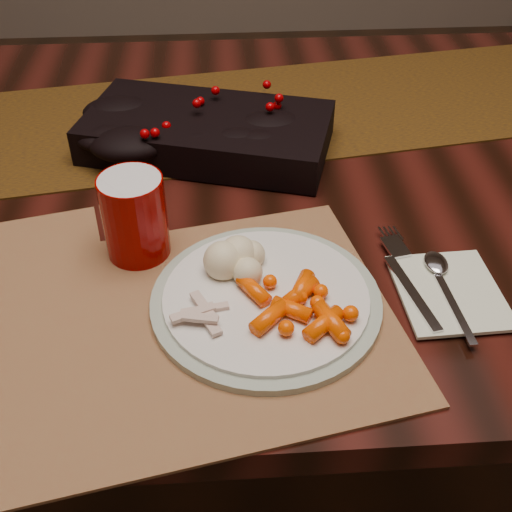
{
  "coord_description": "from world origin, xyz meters",
  "views": [
    {
      "loc": [
        -0.07,
        -0.83,
        1.27
      ],
      "look_at": [
        -0.03,
        -0.27,
        0.8
      ],
      "focal_mm": 45.0,
      "sensor_mm": 36.0,
      "label": 1
    }
  ],
  "objects": [
    {
      "name": "red_cup",
      "position": [
        -0.18,
        -0.2,
        0.81
      ],
      "size": [
        0.1,
        0.1,
        0.11
      ],
      "primitive_type": "cylinder",
      "rotation": [
        0.0,
        0.0,
        -0.32
      ],
      "color": "#7E0200",
      "rests_on": "placemat_main"
    },
    {
      "name": "floor",
      "position": [
        0.0,
        0.0,
        0.0
      ],
      "size": [
        5.0,
        5.0,
        0.0
      ],
      "primitive_type": "plane",
      "color": "black",
      "rests_on": "ground"
    },
    {
      "name": "mashed_potatoes",
      "position": [
        -0.06,
        -0.26,
        0.79
      ],
      "size": [
        0.09,
        0.08,
        0.05
      ],
      "primitive_type": null,
      "rotation": [
        0.0,
        0.0,
        0.02
      ],
      "color": "#DCC378",
      "rests_on": "dinner_plate"
    },
    {
      "name": "dining_table",
      "position": [
        0.0,
        0.0,
        0.38
      ],
      "size": [
        1.8,
        1.0,
        0.75
      ],
      "primitive_type": "cube",
      "color": "black",
      "rests_on": "floor"
    },
    {
      "name": "dinner_plate",
      "position": [
        -0.02,
        -0.31,
        0.76
      ],
      "size": [
        0.3,
        0.3,
        0.01
      ],
      "primitive_type": "cylinder",
      "rotation": [
        0.0,
        0.0,
        -0.14
      ],
      "color": "white",
      "rests_on": "placemat_main"
    },
    {
      "name": "fork",
      "position": [
        0.15,
        -0.28,
        0.76
      ],
      "size": [
        0.06,
        0.17,
        0.0
      ],
      "primitive_type": null,
      "rotation": [
        0.0,
        0.0,
        0.2
      ],
      "color": "silver",
      "rests_on": "napkin"
    },
    {
      "name": "spoon",
      "position": [
        0.19,
        -0.31,
        0.76
      ],
      "size": [
        0.04,
        0.14,
        0.0
      ],
      "primitive_type": null,
      "rotation": [
        0.0,
        0.0,
        0.06
      ],
      "color": "silver",
      "rests_on": "napkin"
    },
    {
      "name": "table_runner",
      "position": [
        0.05,
        0.17,
        0.75
      ],
      "size": [
        1.73,
        0.6,
        0.0
      ],
      "primitive_type": "cube",
      "rotation": [
        0.0,
        0.0,
        0.15
      ],
      "color": "#4E2F13",
      "rests_on": "dining_table"
    },
    {
      "name": "placemat_main",
      "position": [
        -0.12,
        -0.33,
        0.75
      ],
      "size": [
        0.54,
        0.44,
        0.0
      ],
      "primitive_type": "cube",
      "rotation": [
        0.0,
        0.0,
        0.19
      ],
      "color": "brown",
      "rests_on": "dining_table"
    },
    {
      "name": "baby_carrots",
      "position": [
        0.0,
        -0.33,
        0.78
      ],
      "size": [
        0.13,
        0.11,
        0.02
      ],
      "primitive_type": null,
      "rotation": [
        0.0,
        0.0,
        0.13
      ],
      "color": "#FF4B00",
      "rests_on": "dinner_plate"
    },
    {
      "name": "napkin",
      "position": [
        0.19,
        -0.3,
        0.76
      ],
      "size": [
        0.12,
        0.14,
        0.0
      ],
      "primitive_type": "cube",
      "rotation": [
        0.0,
        0.0,
        0.04
      ],
      "color": "beige",
      "rests_on": "placemat_main"
    },
    {
      "name": "turkey_shreds",
      "position": [
        -0.1,
        -0.34,
        0.78
      ],
      "size": [
        0.08,
        0.08,
        0.02
      ],
      "primitive_type": null,
      "rotation": [
        0.0,
        0.0,
        -0.33
      ],
      "color": "tan",
      "rests_on": "dinner_plate"
    },
    {
      "name": "centerpiece",
      "position": [
        -0.09,
        0.05,
        0.79
      ],
      "size": [
        0.41,
        0.29,
        0.07
      ],
      "primitive_type": null,
      "rotation": [
        0.0,
        0.0,
        -0.28
      ],
      "color": "black",
      "rests_on": "table_runner"
    }
  ]
}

